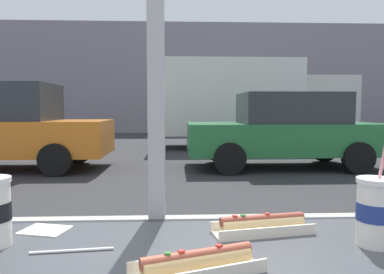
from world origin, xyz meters
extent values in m
plane|color=#2D2D30|center=(0.00, 8.00, 0.00)|extent=(60.00, 60.00, 0.00)
cube|color=#2A2C30|center=(0.00, 0.03, 0.96)|extent=(1.87, 0.02, 0.02)
cube|color=gray|center=(0.00, 19.33, 2.95)|extent=(28.00, 1.20, 5.90)
cylinder|color=silver|center=(0.54, -0.20, 1.05)|extent=(0.09, 0.09, 0.15)
cylinder|color=navy|center=(0.54, -0.20, 1.06)|extent=(0.09, 0.09, 0.04)
cylinder|color=black|center=(0.54, -0.20, 1.12)|extent=(0.08, 0.08, 0.01)
cylinder|color=white|center=(0.54, -0.20, 1.13)|extent=(0.09, 0.09, 0.01)
cylinder|color=pink|center=(0.55, -0.20, 1.19)|extent=(0.02, 0.03, 0.20)
cube|color=beige|center=(0.10, -0.33, 0.97)|extent=(0.28, 0.17, 0.01)
cube|color=beige|center=(0.09, -0.29, 0.98)|extent=(0.26, 0.09, 0.03)
cylinder|color=tan|center=(0.10, -0.33, 1.00)|extent=(0.23, 0.11, 0.04)
cylinder|color=#9E4733|center=(0.10, -0.33, 1.01)|extent=(0.23, 0.10, 0.03)
cube|color=red|center=(0.15, -0.32, 1.02)|extent=(0.02, 0.02, 0.01)
cube|color=#337A2D|center=(0.04, -0.35, 1.02)|extent=(0.01, 0.01, 0.01)
cube|color=red|center=(0.07, -0.34, 1.02)|extent=(0.02, 0.01, 0.01)
cube|color=beige|center=(0.29, -0.10, 0.97)|extent=(0.28, 0.13, 0.01)
cube|color=beige|center=(0.30, -0.13, 0.98)|extent=(0.26, 0.06, 0.03)
cube|color=beige|center=(0.28, -0.06, 0.98)|extent=(0.26, 0.06, 0.03)
cylinder|color=#DBB77A|center=(0.29, -0.10, 1.00)|extent=(0.23, 0.08, 0.04)
cylinder|color=brown|center=(0.29, -0.10, 1.01)|extent=(0.24, 0.07, 0.03)
cube|color=#337A2D|center=(0.24, -0.11, 1.02)|extent=(0.01, 0.01, 0.01)
cube|color=red|center=(0.21, -0.11, 1.02)|extent=(0.01, 0.01, 0.01)
cube|color=red|center=(0.30, -0.09, 1.02)|extent=(0.01, 0.01, 0.01)
cylinder|color=white|center=(-0.18, -0.21, 0.97)|extent=(0.19, 0.03, 0.01)
cube|color=white|center=(-0.30, -0.05, 0.97)|extent=(0.14, 0.12, 0.00)
cube|color=orange|center=(-3.67, 6.92, 0.69)|extent=(4.52, 1.72, 0.73)
cylinder|color=black|center=(-2.27, 7.78, 0.32)|extent=(0.64, 0.18, 0.64)
cylinder|color=black|center=(-2.27, 6.06, 0.32)|extent=(0.64, 0.18, 0.64)
cube|color=#236B38|center=(2.41, 6.92, 0.65)|extent=(4.17, 1.72, 0.67)
cube|color=#282D33|center=(2.58, 6.92, 1.32)|extent=(2.17, 1.52, 0.66)
cylinder|color=black|center=(3.70, 7.78, 0.32)|extent=(0.64, 0.18, 0.64)
cylinder|color=black|center=(3.70, 6.05, 0.32)|extent=(0.64, 0.18, 0.64)
cylinder|color=black|center=(1.11, 7.78, 0.32)|extent=(0.64, 0.18, 0.64)
cylinder|color=black|center=(1.11, 6.05, 0.32)|extent=(0.64, 0.18, 0.64)
cube|color=silver|center=(1.77, 11.21, 1.66)|extent=(4.61, 2.20, 2.42)
cube|color=beige|center=(4.87, 11.21, 1.40)|extent=(1.90, 2.10, 1.90)
cylinder|color=black|center=(4.87, 12.26, 0.45)|extent=(0.90, 0.24, 0.90)
cylinder|color=black|center=(4.87, 10.16, 0.45)|extent=(0.90, 0.24, 0.90)
cylinder|color=black|center=(0.99, 12.31, 0.45)|extent=(0.90, 0.24, 0.90)
cylinder|color=black|center=(0.99, 10.11, 0.45)|extent=(0.90, 0.24, 0.90)
camera|label=1|loc=(0.06, -1.05, 1.30)|focal=34.31mm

